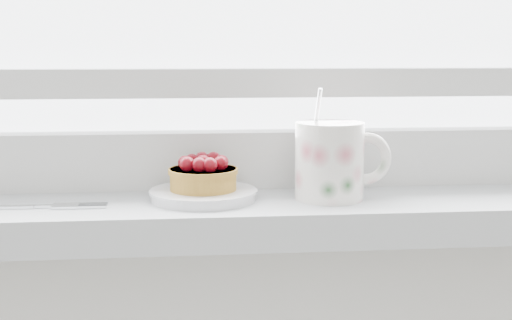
{
  "coord_description": "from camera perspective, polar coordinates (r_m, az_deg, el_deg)",
  "views": [
    {
      "loc": [
        -0.04,
        1.08,
        1.11
      ],
      "look_at": [
        0.04,
        1.88,
        0.99
      ],
      "focal_mm": 50.0,
      "sensor_mm": 36.0,
      "label": 1
    }
  ],
  "objects": [
    {
      "name": "fork",
      "position": [
        0.82,
        -18.38,
        -3.57
      ],
      "size": [
        0.19,
        0.02,
        0.0
      ],
      "color": "silver",
      "rests_on": "windowsill"
    },
    {
      "name": "floral_mug",
      "position": [
        0.82,
        6.1,
        0.07
      ],
      "size": [
        0.11,
        0.08,
        0.13
      ],
      "color": "white",
      "rests_on": "windowsill"
    },
    {
      "name": "saucer",
      "position": [
        0.82,
        -4.23,
        -2.8
      ],
      "size": [
        0.12,
        0.12,
        0.01
      ],
      "primitive_type": "cylinder",
      "color": "silver",
      "rests_on": "windowsill"
    },
    {
      "name": "raspberry_tart",
      "position": [
        0.82,
        -4.24,
        -1.14
      ],
      "size": [
        0.08,
        0.08,
        0.04
      ],
      "color": "olive",
      "rests_on": "saucer"
    }
  ]
}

